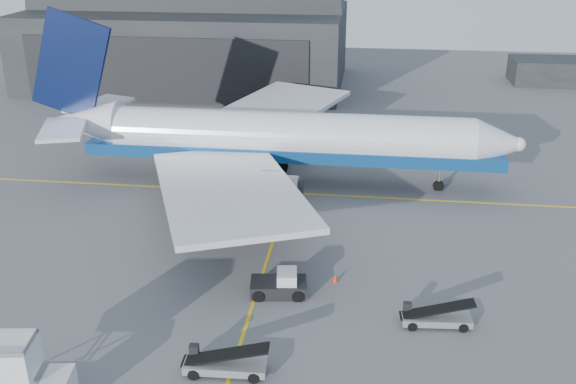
# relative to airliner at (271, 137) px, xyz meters

# --- Properties ---
(ground) EXTENTS (200.00, 200.00, 0.00)m
(ground) POSITION_rel_airliner_xyz_m (2.07, -22.66, -4.89)
(ground) COLOR #565659
(ground) RESTS_ON ground
(taxi_lines) EXTENTS (80.00, 42.12, 0.02)m
(taxi_lines) POSITION_rel_airliner_xyz_m (2.07, -10.00, -4.88)
(taxi_lines) COLOR yellow
(taxi_lines) RESTS_ON ground
(hangar) EXTENTS (50.00, 28.30, 28.00)m
(hangar) POSITION_rel_airliner_xyz_m (-19.93, 42.28, 4.66)
(hangar) COLOR black
(hangar) RESTS_ON ground
(distant_bldg_a) EXTENTS (14.00, 8.00, 4.00)m
(distant_bldg_a) POSITION_rel_airliner_xyz_m (40.07, 49.34, -4.89)
(distant_bldg_a) COLOR black
(distant_bldg_a) RESTS_ON ground
(airliner) EXTENTS (49.76, 48.25, 17.46)m
(airliner) POSITION_rel_airliner_xyz_m (0.00, 0.00, 0.00)
(airliner) COLOR white
(airliner) RESTS_ON ground
(catering_truck) EXTENTS (6.15, 2.95, 4.06)m
(catering_truck) POSITION_rel_airliner_xyz_m (-9.29, -34.59, -2.83)
(catering_truck) COLOR gray
(catering_truck) RESTS_ON ground
(pushback_tug) EXTENTS (4.29, 2.81, 1.87)m
(pushback_tug) POSITION_rel_airliner_xyz_m (3.80, -21.21, -4.18)
(pushback_tug) COLOR black
(pushback_tug) RESTS_ON ground
(belt_loader_a) EXTENTS (5.31, 2.03, 2.01)m
(belt_loader_a) POSITION_rel_airliner_xyz_m (1.70, -30.38, -4.27)
(belt_loader_a) COLOR gray
(belt_loader_a) RESTS_ON ground
(belt_loader_b) EXTENTS (4.98, 2.05, 1.87)m
(belt_loader_b) POSITION_rel_airliner_xyz_m (14.67, -23.78, -4.31)
(belt_loader_b) COLOR gray
(belt_loader_b) RESTS_ON ground
(traffic_cone) EXTENTS (0.41, 0.41, 0.59)m
(traffic_cone) POSITION_rel_airliner_xyz_m (7.67, -19.07, -4.60)
(traffic_cone) COLOR #F23607
(traffic_cone) RESTS_ON ground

